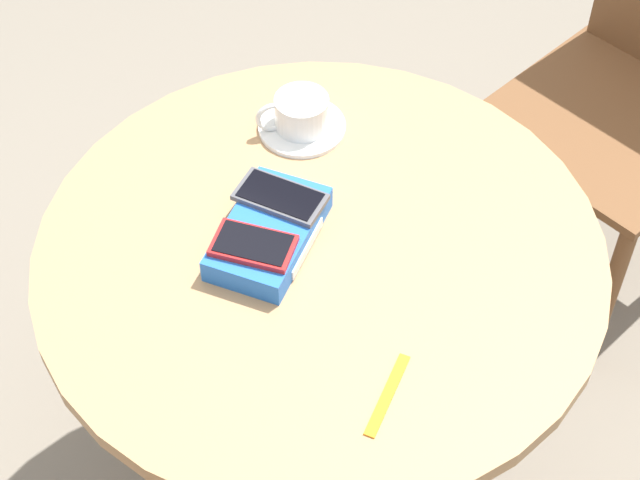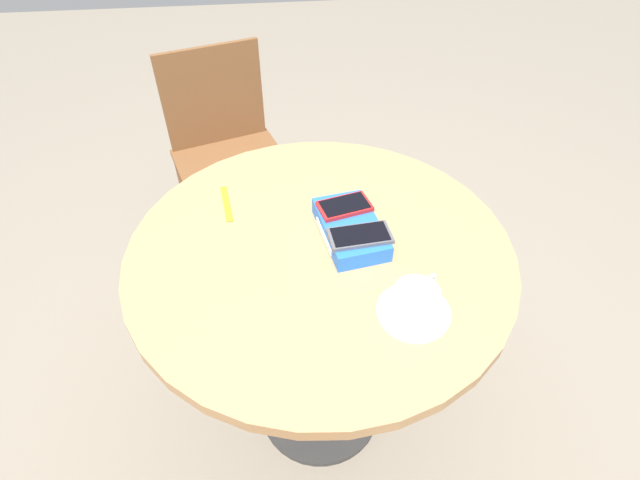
{
  "view_description": "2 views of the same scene",
  "coord_description": "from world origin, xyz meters",
  "px_view_note": "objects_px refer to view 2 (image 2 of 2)",
  "views": [
    {
      "loc": [
        -0.91,
        -0.55,
        2.0
      ],
      "look_at": [
        0.0,
        0.0,
        0.77
      ],
      "focal_mm": 60.0,
      "sensor_mm": 36.0,
      "label": 1
    },
    {
      "loc": [
        0.82,
        -0.09,
        1.54
      ],
      "look_at": [
        0.0,
        0.0,
        0.77
      ],
      "focal_mm": 28.0,
      "sensor_mm": 36.0,
      "label": 2
    }
  ],
  "objects_px": {
    "saucer": "(413,312)",
    "chair_far_side": "(230,161)",
    "round_table": "(320,284)",
    "phone_box": "(350,229)",
    "coffee_cup": "(416,300)",
    "lanyard_strap": "(227,204)",
    "phone_gray": "(360,236)",
    "phone_red": "(345,206)"
  },
  "relations": [
    {
      "from": "saucer",
      "to": "chair_far_side",
      "type": "bearing_deg",
      "value": -157.49
    },
    {
      "from": "round_table",
      "to": "phone_box",
      "type": "distance_m",
      "value": 0.17
    },
    {
      "from": "coffee_cup",
      "to": "lanyard_strap",
      "type": "relative_size",
      "value": 0.74
    },
    {
      "from": "round_table",
      "to": "saucer",
      "type": "xyz_separation_m",
      "value": [
        0.21,
        0.16,
        0.13
      ]
    },
    {
      "from": "round_table",
      "to": "phone_box",
      "type": "bearing_deg",
      "value": 111.87
    },
    {
      "from": "round_table",
      "to": "lanyard_strap",
      "type": "height_order",
      "value": "lanyard_strap"
    },
    {
      "from": "phone_box",
      "to": "phone_gray",
      "type": "bearing_deg",
      "value": 13.11
    },
    {
      "from": "lanyard_strap",
      "to": "round_table",
      "type": "bearing_deg",
      "value": 50.44
    },
    {
      "from": "phone_gray",
      "to": "saucer",
      "type": "bearing_deg",
      "value": 22.47
    },
    {
      "from": "saucer",
      "to": "lanyard_strap",
      "type": "height_order",
      "value": "saucer"
    },
    {
      "from": "phone_box",
      "to": "chair_far_side",
      "type": "distance_m",
      "value": 0.89
    },
    {
      "from": "round_table",
      "to": "phone_red",
      "type": "height_order",
      "value": "phone_red"
    },
    {
      "from": "coffee_cup",
      "to": "chair_far_side",
      "type": "distance_m",
      "value": 1.14
    },
    {
      "from": "lanyard_strap",
      "to": "chair_far_side",
      "type": "relative_size",
      "value": 0.17
    },
    {
      "from": "phone_box",
      "to": "phone_gray",
      "type": "distance_m",
      "value": 0.06
    },
    {
      "from": "phone_box",
      "to": "phone_red",
      "type": "distance_m",
      "value": 0.06
    },
    {
      "from": "phone_gray",
      "to": "chair_far_side",
      "type": "relative_size",
      "value": 0.17
    },
    {
      "from": "round_table",
      "to": "coffee_cup",
      "type": "bearing_deg",
      "value": 38.27
    },
    {
      "from": "coffee_cup",
      "to": "phone_gray",
      "type": "bearing_deg",
      "value": -156.78
    },
    {
      "from": "phone_red",
      "to": "chair_far_side",
      "type": "bearing_deg",
      "value": -155.85
    },
    {
      "from": "phone_box",
      "to": "chair_far_side",
      "type": "relative_size",
      "value": 0.27
    },
    {
      "from": "round_table",
      "to": "coffee_cup",
      "type": "xyz_separation_m",
      "value": [
        0.21,
        0.17,
        0.17
      ]
    },
    {
      "from": "saucer",
      "to": "round_table",
      "type": "bearing_deg",
      "value": -142.34
    },
    {
      "from": "phone_box",
      "to": "phone_gray",
      "type": "xyz_separation_m",
      "value": [
        0.05,
        0.01,
        0.03
      ]
    },
    {
      "from": "phone_box",
      "to": "phone_gray",
      "type": "height_order",
      "value": "phone_gray"
    },
    {
      "from": "chair_far_side",
      "to": "saucer",
      "type": "bearing_deg",
      "value": 22.51
    },
    {
      "from": "phone_red",
      "to": "saucer",
      "type": "relative_size",
      "value": 0.9
    },
    {
      "from": "round_table",
      "to": "phone_red",
      "type": "relative_size",
      "value": 6.56
    },
    {
      "from": "phone_gray",
      "to": "saucer",
      "type": "xyz_separation_m",
      "value": [
        0.19,
        0.08,
        -0.04
      ]
    },
    {
      "from": "round_table",
      "to": "chair_far_side",
      "type": "xyz_separation_m",
      "value": [
        -0.8,
        -0.25,
        -0.16
      ]
    },
    {
      "from": "lanyard_strap",
      "to": "coffee_cup",
      "type": "bearing_deg",
      "value": 44.49
    },
    {
      "from": "chair_far_side",
      "to": "coffee_cup",
      "type": "bearing_deg",
      "value": 22.65
    },
    {
      "from": "phone_gray",
      "to": "lanyard_strap",
      "type": "xyz_separation_m",
      "value": [
        -0.2,
        -0.3,
        -0.05
      ]
    },
    {
      "from": "phone_box",
      "to": "phone_red",
      "type": "height_order",
      "value": "phone_red"
    },
    {
      "from": "round_table",
      "to": "chair_far_side",
      "type": "distance_m",
      "value": 0.85
    },
    {
      "from": "phone_gray",
      "to": "lanyard_strap",
      "type": "relative_size",
      "value": 1.02
    },
    {
      "from": "round_table",
      "to": "phone_gray",
      "type": "xyz_separation_m",
      "value": [
        0.02,
        0.09,
        0.18
      ]
    },
    {
      "from": "phone_gray",
      "to": "chair_far_side",
      "type": "height_order",
      "value": "chair_far_side"
    },
    {
      "from": "phone_red",
      "to": "lanyard_strap",
      "type": "bearing_deg",
      "value": -109.15
    },
    {
      "from": "round_table",
      "to": "lanyard_strap",
      "type": "relative_size",
      "value": 6.26
    },
    {
      "from": "saucer",
      "to": "coffee_cup",
      "type": "distance_m",
      "value": 0.03
    },
    {
      "from": "chair_far_side",
      "to": "phone_red",
      "type": "bearing_deg",
      "value": 24.15
    }
  ]
}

